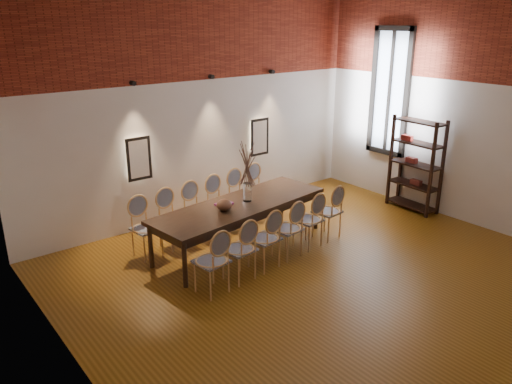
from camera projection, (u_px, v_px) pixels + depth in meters
floor at (339, 284)px, 7.02m from camera, size 7.00×7.00×0.02m
wall_back at (199, 108)px, 8.99m from camera, size 7.00×0.10×4.00m
wall_left at (69, 207)px, 4.28m from camera, size 0.10×7.00×4.00m
wall_right at (490, 114)px, 8.44m from camera, size 0.10×7.00×4.00m
brick_band_back at (198, 35)px, 8.52m from camera, size 7.00×0.02×1.50m
brick_band_left at (58, 57)px, 3.91m from camera, size 0.02×7.00×1.50m
brick_band_right at (499, 37)px, 7.99m from camera, size 0.02×7.00×1.50m
niche_left at (138, 158)px, 8.38m from camera, size 0.36×0.06×0.66m
niche_right at (259, 137)px, 9.90m from camera, size 0.36×0.06×0.66m
spot_fixture_left at (133, 83)px, 7.95m from camera, size 0.08×0.10×0.08m
spot_fixture_mid at (211, 77)px, 8.82m from camera, size 0.08×0.10×0.08m
spot_fixture_right at (272, 72)px, 9.64m from camera, size 0.08×0.10×0.08m
window_glass at (390, 92)px, 9.82m from camera, size 0.02×0.78×2.38m
window_frame at (390, 92)px, 9.81m from camera, size 0.08×0.90×2.50m
window_mullion at (390, 92)px, 9.81m from camera, size 0.06×0.06×2.40m
dining_table at (241, 225)px, 8.05m from camera, size 3.14×1.33×0.75m
chair_near_a at (211, 261)px, 6.65m from camera, size 0.49×0.49×0.94m
chair_near_b at (239, 249)px, 6.99m from camera, size 0.49×0.49×0.94m
chair_near_c at (264, 238)px, 7.33m from camera, size 0.49×0.49×0.94m
chair_near_d at (287, 229)px, 7.67m from camera, size 0.49×0.49×0.94m
chair_near_e at (308, 220)px, 8.01m from camera, size 0.49×0.49×0.94m
chair_near_f at (327, 211)px, 8.35m from camera, size 0.49×0.49×0.94m
chair_far_a at (146, 228)px, 7.68m from camera, size 0.49×0.49×0.94m
chair_far_b at (173, 220)px, 8.02m from camera, size 0.49×0.49×0.94m
chair_far_c at (198, 211)px, 8.36m from camera, size 0.49×0.49×0.94m
chair_far_d at (221, 204)px, 8.70m from camera, size 0.49×0.49×0.94m
chair_far_e at (242, 197)px, 9.04m from camera, size 0.49×0.49×0.94m
chair_far_f at (261, 190)px, 9.38m from camera, size 0.49×0.49×0.94m
vase at (247, 192)px, 7.98m from camera, size 0.14×0.14×0.30m
dried_branches at (247, 165)px, 7.83m from camera, size 0.50×0.50×0.70m
bowl at (224, 205)px, 7.60m from camera, size 0.24×0.24×0.18m
book at (224, 204)px, 7.86m from camera, size 0.28×0.21×0.03m
shelving_rack at (416, 164)px, 9.49m from camera, size 0.43×1.02×1.80m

